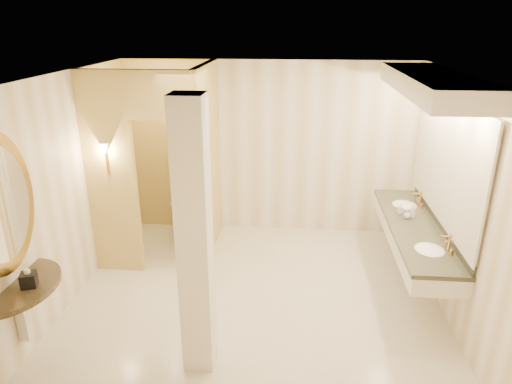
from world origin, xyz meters
TOP-DOWN VIEW (x-y plane):
  - floor at (0.00, 0.00)m, footprint 4.50×4.50m
  - ceiling at (0.00, 0.00)m, footprint 4.50×4.50m
  - wall_back at (0.00, 2.00)m, footprint 4.50×0.02m
  - wall_front at (0.00, -2.00)m, footprint 4.50×0.02m
  - wall_left at (-2.25, 0.00)m, footprint 0.02×4.00m
  - wall_right at (2.25, 0.00)m, footprint 0.02×4.00m
  - toilet_closet at (-1.13, 0.96)m, footprint 1.50×1.55m
  - wall_sconce at (-1.93, 0.43)m, footprint 0.14×0.14m
  - vanity at (1.98, 0.40)m, footprint 0.75×2.60m
  - console_shelf at (-2.21, -1.34)m, footprint 1.04×1.04m
  - pillar at (-0.45, -1.23)m, footprint 0.29×0.29m
  - tissue_box at (-2.04, -1.35)m, footprint 0.18×0.18m
  - toilet at (-1.25, 1.62)m, footprint 0.46×0.72m
  - soap_bottle_a at (1.82, 0.74)m, footprint 0.08×0.08m
  - soap_bottle_b at (1.88, 0.58)m, footprint 0.11×0.11m
  - soap_bottle_c at (1.96, 0.61)m, footprint 0.08×0.09m

SIDE VIEW (x-z plane):
  - floor at x=0.00m, z-range 0.00..0.00m
  - toilet at x=-1.25m, z-range 0.00..0.69m
  - soap_bottle_b at x=1.88m, z-range 0.88..0.98m
  - soap_bottle_a at x=1.82m, z-range 0.88..1.01m
  - tissue_box at x=-2.04m, z-range 0.88..1.01m
  - soap_bottle_c at x=1.96m, z-range 0.88..1.07m
  - console_shelf at x=-2.21m, z-range 0.36..2.33m
  - wall_back at x=0.00m, z-range 0.00..2.70m
  - wall_front at x=0.00m, z-range 0.00..2.70m
  - wall_left at x=-2.25m, z-range 0.00..2.70m
  - wall_right at x=2.25m, z-range 0.00..2.70m
  - pillar at x=-0.45m, z-range 0.00..2.70m
  - toilet_closet at x=-1.13m, z-range 0.04..2.74m
  - vanity at x=1.98m, z-range 0.58..2.67m
  - wall_sconce at x=-1.93m, z-range 1.52..1.94m
  - ceiling at x=0.00m, z-range 2.70..2.70m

